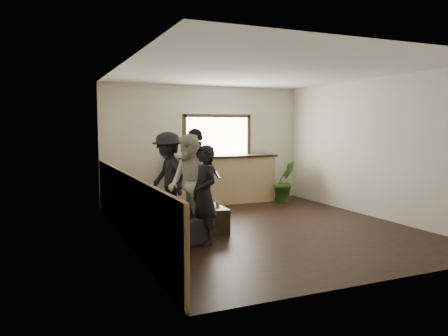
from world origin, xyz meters
name	(u,v)px	position (x,y,z in m)	size (l,w,h in m)	color
ground	(264,228)	(0.00, 0.00, 0.00)	(5.00, 6.00, 0.01)	black
room_shell	(227,148)	(-0.74, 0.00, 1.47)	(5.01, 6.01, 2.80)	silver
bar_counter	(221,176)	(0.30, 2.70, 0.64)	(2.70, 0.68, 2.13)	tan
sofa	(163,218)	(-1.83, 0.24, 0.28)	(1.94, 0.76, 0.57)	black
coffee_table	(206,218)	(-1.03, 0.25, 0.22)	(0.54, 0.97, 0.43)	black
cup_a	(197,202)	(-1.12, 0.46, 0.48)	(0.11, 0.11, 0.09)	silver
cup_b	(218,204)	(-0.86, 0.14, 0.47)	(0.09, 0.09, 0.08)	silver
potted_plant	(285,181)	(1.77, 2.22, 0.50)	(0.55, 0.45, 1.01)	#2D6623
person_a	(205,195)	(-1.38, -0.58, 0.77)	(0.49, 0.61, 1.55)	black
person_b	(189,184)	(-1.38, 0.16, 0.86)	(0.74, 0.90, 1.72)	silver
person_c	(168,176)	(-1.38, 1.43, 0.86)	(0.84, 1.22, 1.73)	black
person_d	(197,174)	(-0.88, 1.15, 0.90)	(1.14, 0.89, 1.80)	black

